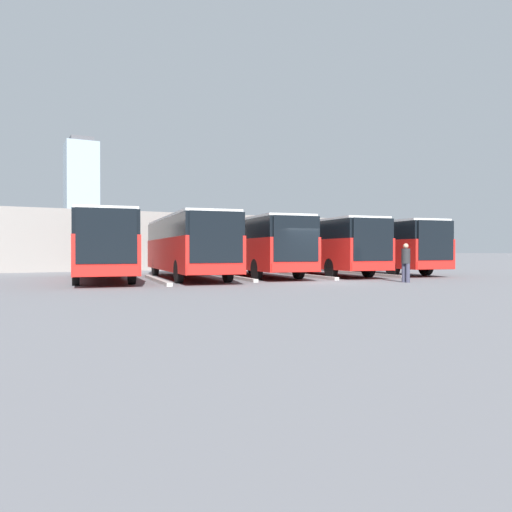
% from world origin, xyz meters
% --- Properties ---
extents(ground_plane, '(600.00, 600.00, 0.00)m').
position_xyz_m(ground_plane, '(0.00, 0.00, 0.00)').
color(ground_plane, slate).
extents(bus_0, '(4.18, 12.20, 3.21)m').
position_xyz_m(bus_0, '(-8.57, -6.00, 1.80)').
color(bus_0, red).
rests_on(bus_0, ground_plane).
extents(curb_divider_0, '(1.23, 7.22, 0.15)m').
position_xyz_m(curb_divider_0, '(-6.43, -4.23, 0.07)').
color(curb_divider_0, '#B2B2AD').
rests_on(curb_divider_0, ground_plane).
extents(bus_1, '(4.18, 12.20, 3.21)m').
position_xyz_m(bus_1, '(-4.28, -6.02, 1.80)').
color(bus_1, red).
rests_on(bus_1, ground_plane).
extents(curb_divider_1, '(1.23, 7.22, 0.15)m').
position_xyz_m(curb_divider_1, '(-2.14, -4.25, 0.07)').
color(curb_divider_1, '#B2B2AD').
rests_on(curb_divider_1, ground_plane).
extents(bus_2, '(4.18, 12.20, 3.21)m').
position_xyz_m(bus_2, '(0.00, -6.36, 1.80)').
color(bus_2, red).
rests_on(bus_2, ground_plane).
extents(curb_divider_2, '(1.23, 7.22, 0.15)m').
position_xyz_m(curb_divider_2, '(2.14, -4.59, 0.07)').
color(curb_divider_2, '#B2B2AD').
rests_on(curb_divider_2, ground_plane).
extents(bus_3, '(4.18, 12.20, 3.21)m').
position_xyz_m(bus_3, '(4.29, -5.65, 1.80)').
color(bus_3, red).
rests_on(bus_3, ground_plane).
extents(curb_divider_3, '(1.23, 7.22, 0.15)m').
position_xyz_m(curb_divider_3, '(6.43, -3.88, 0.07)').
color(curb_divider_3, '#B2B2AD').
rests_on(curb_divider_3, ground_plane).
extents(bus_4, '(4.18, 12.20, 3.21)m').
position_xyz_m(bus_4, '(8.58, -6.24, 1.80)').
color(bus_4, red).
rests_on(bus_4, ground_plane).
extents(pedestrian, '(0.45, 0.45, 1.79)m').
position_xyz_m(pedestrian, '(-3.52, 2.05, 0.96)').
color(pedestrian, '#38384C').
rests_on(pedestrian, ground_plane).
extents(station_building, '(33.46, 16.82, 4.38)m').
position_xyz_m(station_building, '(0.00, -24.30, 2.21)').
color(station_building, gray).
rests_on(station_building, ground_plane).
extents(office_tower, '(14.85, 14.85, 55.84)m').
position_xyz_m(office_tower, '(-22.21, -232.15, 27.32)').
color(office_tower, '#93A8B7').
rests_on(office_tower, ground_plane).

